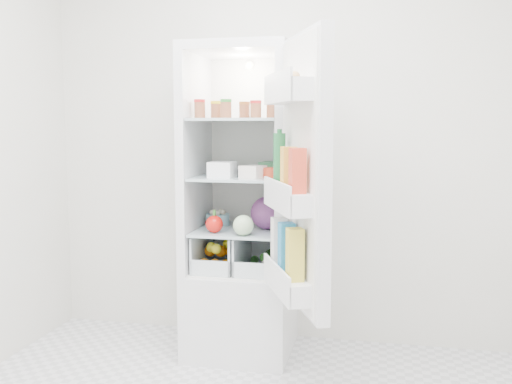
% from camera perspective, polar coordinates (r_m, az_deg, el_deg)
% --- Properties ---
extents(room_walls, '(3.02, 3.02, 2.61)m').
position_cam_1_polar(room_walls, '(2.11, -4.10, 13.30)').
color(room_walls, silver).
rests_on(room_walls, ground).
extents(refrigerator, '(0.60, 0.60, 1.80)m').
position_cam_1_polar(refrigerator, '(3.42, -1.28, -4.83)').
color(refrigerator, silver).
rests_on(refrigerator, ground).
extents(shelf_low, '(0.49, 0.53, 0.01)m').
position_cam_1_polar(shelf_low, '(3.35, -1.54, -3.78)').
color(shelf_low, '#A7BEC4').
rests_on(shelf_low, refrigerator).
extents(shelf_mid, '(0.49, 0.53, 0.02)m').
position_cam_1_polar(shelf_mid, '(3.31, -1.56, 1.51)').
color(shelf_mid, '#A7BEC4').
rests_on(shelf_mid, refrigerator).
extents(shelf_top, '(0.49, 0.53, 0.02)m').
position_cam_1_polar(shelf_top, '(3.30, -1.57, 7.23)').
color(shelf_top, '#A7BEC4').
rests_on(shelf_top, refrigerator).
extents(crisper_left, '(0.23, 0.46, 0.22)m').
position_cam_1_polar(crisper_left, '(3.41, -3.54, -5.85)').
color(crisper_left, silver).
rests_on(crisper_left, refrigerator).
extents(crisper_right, '(0.23, 0.46, 0.22)m').
position_cam_1_polar(crisper_right, '(3.35, 0.51, -6.05)').
color(crisper_right, silver).
rests_on(crisper_right, refrigerator).
extents(condiment_jars, '(0.46, 0.32, 0.08)m').
position_cam_1_polar(condiment_jars, '(3.22, -2.33, 8.13)').
color(condiment_jars, '#B21919').
rests_on(condiment_jars, shelf_top).
extents(squeeze_bottle, '(0.07, 0.07, 0.18)m').
position_cam_1_polar(squeeze_bottle, '(3.22, 2.01, 8.99)').
color(squeeze_bottle, white).
rests_on(squeeze_bottle, shelf_top).
extents(tub_white, '(0.14, 0.14, 0.09)m').
position_cam_1_polar(tub_white, '(3.21, -3.41, 2.26)').
color(tub_white, white).
rests_on(tub_white, shelf_mid).
extents(tub_cream, '(0.15, 0.15, 0.07)m').
position_cam_1_polar(tub_cream, '(3.18, -0.33, 2.05)').
color(tub_cream, white).
rests_on(tub_cream, shelf_mid).
extents(tin_red, '(0.09, 0.09, 0.06)m').
position_cam_1_polar(tin_red, '(3.18, 1.48, 1.95)').
color(tin_red, '#B9351B').
rests_on(tin_red, shelf_mid).
extents(foil_tray, '(0.19, 0.17, 0.04)m').
position_cam_1_polar(foil_tray, '(3.41, -2.34, 2.12)').
color(foil_tray, silver).
rests_on(foil_tray, shelf_mid).
extents(tub_green, '(0.11, 0.15, 0.08)m').
position_cam_1_polar(tub_green, '(3.38, 1.37, 2.40)').
color(tub_green, '#408E56').
rests_on(tub_green, shelf_mid).
extents(red_cabbage, '(0.19, 0.19, 0.19)m').
position_cam_1_polar(red_cabbage, '(3.31, 1.10, -2.10)').
color(red_cabbage, '#561D52').
rests_on(red_cabbage, shelf_low).
extents(bell_pepper, '(0.10, 0.10, 0.10)m').
position_cam_1_polar(bell_pepper, '(3.21, -4.19, -3.22)').
color(bell_pepper, red).
rests_on(bell_pepper, shelf_low).
extents(mushroom_bowl, '(0.16, 0.16, 0.07)m').
position_cam_1_polar(mushroom_bowl, '(3.46, -3.86, -2.76)').
color(mushroom_bowl, '#91C9D8').
rests_on(mushroom_bowl, shelf_low).
extents(salad_bag, '(0.11, 0.11, 0.11)m').
position_cam_1_polar(salad_bag, '(3.12, -1.28, -3.35)').
color(salad_bag, '#B1D29E').
rests_on(salad_bag, shelf_low).
extents(citrus_pile, '(0.20, 0.24, 0.16)m').
position_cam_1_polar(citrus_pile, '(3.36, -3.81, -6.33)').
color(citrus_pile, orange).
rests_on(citrus_pile, refrigerator).
extents(veg_pile, '(0.16, 0.30, 0.10)m').
position_cam_1_polar(veg_pile, '(3.36, 0.59, -6.84)').
color(veg_pile, '#1A4E1A').
rests_on(veg_pile, refrigerator).
extents(fridge_door, '(0.38, 0.57, 1.30)m').
position_cam_1_polar(fridge_door, '(2.69, 4.39, 1.22)').
color(fridge_door, silver).
rests_on(fridge_door, refrigerator).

